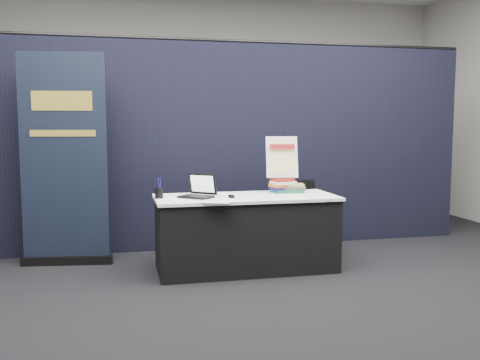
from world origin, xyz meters
name	(u,v)px	position (x,y,z in m)	size (l,w,h in m)	color
floor	(260,285)	(0.00, 0.00, 0.00)	(8.00, 8.00, 0.00)	black
wall_back	(196,106)	(0.00, 4.00, 1.75)	(8.00, 0.02, 3.50)	#ACAAA3
drape_partition	(225,146)	(0.00, 1.60, 1.20)	(6.00, 0.08, 2.40)	black
display_table	(246,233)	(0.00, 0.55, 0.38)	(1.80, 0.75, 0.75)	black
laptop	(195,192)	(-0.51, 0.55, 0.81)	(0.37, 0.40, 0.23)	black
mouse	(231,196)	(-0.17, 0.45, 0.77)	(0.06, 0.10, 0.03)	black
brochure_left	(173,198)	(-0.73, 0.53, 0.75)	(0.33, 0.23, 0.00)	white
brochure_mid	(189,201)	(-0.60, 0.34, 0.75)	(0.34, 0.24, 0.00)	white
brochure_right	(216,202)	(-0.37, 0.23, 0.75)	(0.29, 0.21, 0.00)	white
pen_cup	(159,193)	(-0.86, 0.55, 0.80)	(0.08, 0.08, 0.10)	black
book_stack_tall	(283,185)	(0.43, 0.71, 0.83)	(0.27, 0.23, 0.15)	#19625C
book_stack_short	(293,188)	(0.54, 0.70, 0.80)	(0.24, 0.20, 0.09)	#1B683B
info_sign	(282,157)	(0.43, 0.74, 1.12)	(0.34, 0.18, 0.45)	black
pullup_banner	(64,172)	(-1.78, 1.17, 0.97)	(0.93, 0.23, 2.19)	black
stacking_chair	(303,213)	(0.81, 1.12, 0.45)	(0.39, 0.40, 0.82)	black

